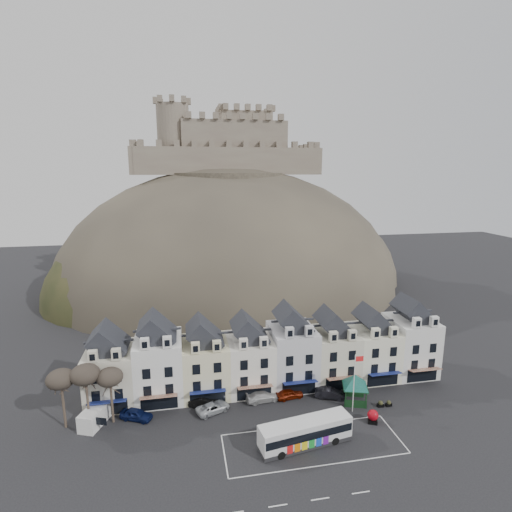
{
  "coord_description": "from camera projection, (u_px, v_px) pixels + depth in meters",
  "views": [
    {
      "loc": [
        -13.05,
        -40.06,
        33.27
      ],
      "look_at": [
        -0.85,
        24.0,
        19.15
      ],
      "focal_mm": 28.0,
      "sensor_mm": 36.0,
      "label": 1
    }
  ],
  "objects": [
    {
      "name": "flagpole",
      "position": [
        355.0,
        379.0,
        55.1
      ],
      "size": [
        1.25,
        0.13,
        8.61
      ],
      "rotation": [
        0.0,
        0.0,
        -0.03
      ],
      "color": "silver",
      "rests_on": "ground"
    },
    {
      "name": "castle_hill",
      "position": [
        234.0,
        288.0,
        114.3
      ],
      "size": [
        100.0,
        76.0,
        68.0
      ],
      "color": "#38332B",
      "rests_on": "ground"
    },
    {
      "name": "car_white",
      "position": [
        263.0,
        396.0,
        58.53
      ],
      "size": [
        5.29,
        2.61,
        1.48
      ],
      "primitive_type": "imported",
      "rotation": [
        0.0,
        0.0,
        1.68
      ],
      "color": "silver",
      "rests_on": "ground"
    },
    {
      "name": "tree_left_far",
      "position": [
        61.0,
        380.0,
        51.21
      ],
      "size": [
        3.61,
        3.61,
        8.24
      ],
      "color": "#3A2D25",
      "rests_on": "ground"
    },
    {
      "name": "tree_left_near",
      "position": [
        110.0,
        378.0,
        52.38
      ],
      "size": [
        3.43,
        3.43,
        7.84
      ],
      "color": "#3A2D25",
      "rests_on": "ground"
    },
    {
      "name": "tree_left_mid",
      "position": [
        85.0,
        375.0,
        51.69
      ],
      "size": [
        3.78,
        3.78,
        8.64
      ],
      "color": "#3A2D25",
      "rests_on": "ground"
    },
    {
      "name": "car_silver",
      "position": [
        213.0,
        408.0,
        55.86
      ],
      "size": [
        5.24,
        3.92,
        1.34
      ],
      "primitive_type": "imported",
      "rotation": [
        0.0,
        0.0,
        1.98
      ],
      "color": "silver",
      "rests_on": "ground"
    },
    {
      "name": "planter_east",
      "position": [
        389.0,
        403.0,
        57.27
      ],
      "size": [
        0.93,
        0.62,
        0.89
      ],
      "rotation": [
        0.0,
        0.0,
        0.11
      ],
      "color": "black",
      "rests_on": "ground"
    },
    {
      "name": "planter_west",
      "position": [
        381.0,
        404.0,
        57.09
      ],
      "size": [
        0.98,
        0.66,
        0.94
      ],
      "rotation": [
        0.0,
        0.0,
        -0.09
      ],
      "color": "black",
      "rests_on": "ground"
    },
    {
      "name": "car_navy",
      "position": [
        136.0,
        414.0,
        54.16
      ],
      "size": [
        4.78,
        3.45,
        1.51
      ],
      "primitive_type": "imported",
      "rotation": [
        0.0,
        0.0,
        1.15
      ],
      "color": "#0E1846",
      "rests_on": "ground"
    },
    {
      "name": "coach_bay_markings",
      "position": [
        313.0,
        444.0,
        49.46
      ],
      "size": [
        22.0,
        7.5,
        0.01
      ],
      "primitive_type": "cube",
      "color": "silver",
      "rests_on": "ground"
    },
    {
      "name": "bus",
      "position": [
        305.0,
        432.0,
        48.91
      ],
      "size": [
        12.02,
        4.6,
        3.31
      ],
      "rotation": [
        0.0,
        0.0,
        0.16
      ],
      "color": "#262628",
      "rests_on": "ground"
    },
    {
      "name": "car_charcoal",
      "position": [
        330.0,
        393.0,
        59.26
      ],
      "size": [
        4.87,
        3.25,
        1.52
      ],
      "primitive_type": "imported",
      "rotation": [
        0.0,
        0.0,
        1.18
      ],
      "color": "black",
      "rests_on": "ground"
    },
    {
      "name": "car_black",
      "position": [
        204.0,
        401.0,
        57.29
      ],
      "size": [
        4.49,
        2.3,
        1.41
      ],
      "primitive_type": "imported",
      "rotation": [
        0.0,
        0.0,
        1.38
      ],
      "color": "black",
      "rests_on": "ground"
    },
    {
      "name": "castle",
      "position": [
        226.0,
        145.0,
        112.38
      ],
      "size": [
        50.2,
        22.2,
        22.0
      ],
      "color": "#6B5D52",
      "rests_on": "ground"
    },
    {
      "name": "white_van",
      "position": [
        96.0,
        415.0,
        53.26
      ],
      "size": [
        3.97,
        5.63,
        2.36
      ],
      "rotation": [
        0.0,
        0.0,
        -0.37
      ],
      "color": "white",
      "rests_on": "ground"
    },
    {
      "name": "townhouse_terrace",
      "position": [
        272.0,
        353.0,
        62.13
      ],
      "size": [
        54.4,
        9.35,
        11.8
      ],
      "color": "beige",
      "rests_on": "ground"
    },
    {
      "name": "bus_shelter",
      "position": [
        355.0,
        381.0,
        57.64
      ],
      "size": [
        6.61,
        6.61,
        4.4
      ],
      "rotation": [
        0.0,
        0.0,
        -0.31
      ],
      "color": "black",
      "rests_on": "ground"
    },
    {
      "name": "car_maroon",
      "position": [
        289.0,
        394.0,
        59.23
      ],
      "size": [
        4.35,
        2.25,
        1.42
      ],
      "primitive_type": "imported",
      "rotation": [
        0.0,
        0.0,
        1.71
      ],
      "color": "#651605",
      "rests_on": "ground"
    },
    {
      "name": "red_buoy",
      "position": [
        373.0,
        416.0,
        53.5
      ],
      "size": [
        1.6,
        1.6,
        1.8
      ],
      "rotation": [
        0.0,
        0.0,
        -0.42
      ],
      "color": "black",
      "rests_on": "ground"
    },
    {
      "name": "ground",
      "position": [
        300.0,
        453.0,
        47.89
      ],
      "size": [
        300.0,
        300.0,
        0.0
      ],
      "primitive_type": "plane",
      "color": "black",
      "rests_on": "ground"
    }
  ]
}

